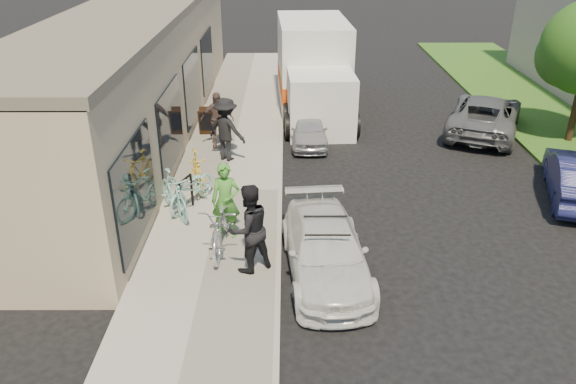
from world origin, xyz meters
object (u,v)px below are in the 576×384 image
object	(u,v)px
sedan_white	(326,250)
moving_truck	(314,72)
sedan_silver	(309,129)
cruiser_bike_c	(197,171)
bike_rack	(186,191)
far_car_gray	(485,115)
bystander_b	(217,120)
bystander_a	(226,129)
cruiser_bike_b	(192,188)
tandem_bike	(222,223)
woman_rider	(226,201)
cruiser_bike_a	(174,194)
man_standing	(249,229)
sandwich_board	(207,121)

from	to	relation	value
sedan_white	moving_truck	world-z (taller)	moving_truck
sedan_silver	cruiser_bike_c	bearing A→B (deg)	-130.24
bike_rack	far_car_gray	distance (m)	11.18
sedan_silver	bystander_b	xyz separation A→B (m)	(-2.94, -0.67, 0.56)
bystander_a	bike_rack	bearing A→B (deg)	107.29
bike_rack	sedan_white	bearing A→B (deg)	-37.80
sedan_silver	cruiser_bike_b	distance (m)	5.73
far_car_gray	cruiser_bike_c	xyz separation A→B (m)	(-9.30, -4.77, 0.00)
moving_truck	tandem_bike	bearing A→B (deg)	-106.03
cruiser_bike_c	bystander_a	world-z (taller)	bystander_a
woman_rider	cruiser_bike_c	distance (m)	2.79
moving_truck	bystander_b	world-z (taller)	moving_truck
cruiser_bike_c	bystander_a	bearing A→B (deg)	57.62
woman_rider	bystander_a	world-z (taller)	bystander_a
cruiser_bike_a	sedan_silver	bearing A→B (deg)	26.07
bike_rack	cruiser_bike_a	bearing A→B (deg)	-148.14
moving_truck	cruiser_bike_a	xyz separation A→B (m)	(-3.83, -8.89, -0.78)
far_car_gray	bystander_b	distance (m)	9.25
man_standing	cruiser_bike_b	distance (m)	3.32
sedan_silver	woman_rider	bearing A→B (deg)	-108.64
sedan_silver	cruiser_bike_a	bearing A→B (deg)	-124.21
cruiser_bike_c	sedan_silver	bearing A→B (deg)	34.09
cruiser_bike_b	moving_truck	bearing A→B (deg)	92.78
bystander_a	bystander_b	world-z (taller)	bystander_a
cruiser_bike_c	bystander_b	xyz separation A→B (m)	(0.22, 3.06, 0.39)
sandwich_board	man_standing	world-z (taller)	man_standing
far_car_gray	sedan_white	bearing A→B (deg)	78.28
far_car_gray	bystander_a	world-z (taller)	bystander_a
cruiser_bike_a	cruiser_bike_c	size ratio (longest dim) A/B	1.07
cruiser_bike_b	sedan_silver	bearing A→B (deg)	81.64
sedan_white	man_standing	bearing A→B (deg)	176.91
sedan_white	far_car_gray	world-z (taller)	far_car_gray
sedan_silver	far_car_gray	xyz separation A→B (m)	(6.15, 1.04, 0.16)
sandwich_board	bystander_b	world-z (taller)	bystander_b
far_car_gray	cruiser_bike_b	bearing A→B (deg)	55.54
cruiser_bike_c	bystander_b	size ratio (longest dim) A/B	0.94
sandwich_board	moving_truck	xyz separation A→B (m)	(3.74, 3.18, 0.87)
sedan_white	cruiser_bike_c	size ratio (longest dim) A/B	2.42
sedan_white	sedan_silver	size ratio (longest dim) A/B	1.41
moving_truck	man_standing	distance (m)	11.50
sedan_white	far_car_gray	bearing A→B (deg)	49.87
far_car_gray	bystander_b	world-z (taller)	bystander_b
sedan_white	cruiser_bike_a	distance (m)	4.33
bystander_b	cruiser_bike_a	bearing A→B (deg)	-104.05
bystander_b	sandwich_board	bearing A→B (deg)	106.22
tandem_bike	bystander_a	distance (m)	5.09
sedan_white	woman_rider	bearing A→B (deg)	144.00
bystander_b	far_car_gray	bearing A→B (deg)	4.04
far_car_gray	woman_rider	distance (m)	11.05
man_standing	bystander_a	xyz separation A→B (m)	(-1.04, 5.95, -0.01)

